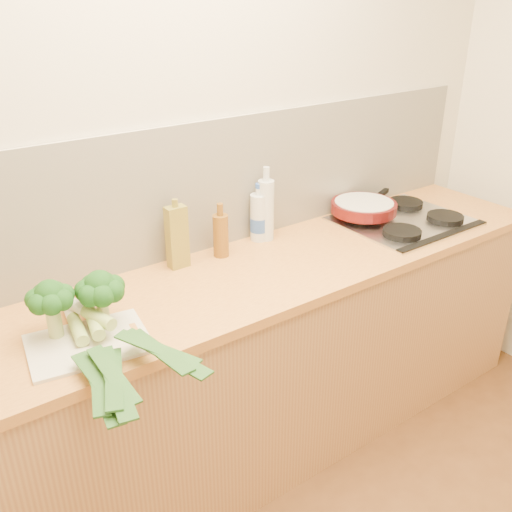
# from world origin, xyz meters

# --- Properties ---
(room_shell) EXTENTS (3.50, 3.50, 3.50)m
(room_shell) POSITION_xyz_m (0.00, 1.49, 1.17)
(room_shell) COLOR beige
(room_shell) RESTS_ON ground
(counter) EXTENTS (3.20, 0.62, 0.90)m
(counter) POSITION_xyz_m (0.00, 1.20, 0.45)
(counter) COLOR #AA7E46
(counter) RESTS_ON ground
(gas_hob) EXTENTS (0.58, 0.50, 0.04)m
(gas_hob) POSITION_xyz_m (1.02, 1.20, 0.91)
(gas_hob) COLOR silver
(gas_hob) RESTS_ON counter
(chopping_board) EXTENTS (0.40, 0.32, 0.01)m
(chopping_board) POSITION_xyz_m (-0.56, 1.09, 0.91)
(chopping_board) COLOR silver
(chopping_board) RESTS_ON counter
(broccoli_left) EXTENTS (0.15, 0.15, 0.20)m
(broccoli_left) POSITION_xyz_m (-0.63, 1.18, 1.04)
(broccoli_left) COLOR #A2B167
(broccoli_left) RESTS_ON chopping_board
(broccoli_right) EXTENTS (0.16, 0.16, 0.19)m
(broccoli_right) POSITION_xyz_m (-0.48, 1.16, 1.04)
(broccoli_right) COLOR #A2B167
(broccoli_right) RESTS_ON chopping_board
(leek_front) EXTENTS (0.17, 0.68, 0.04)m
(leek_front) POSITION_xyz_m (-0.59, 1.07, 0.93)
(leek_front) COLOR white
(leek_front) RESTS_ON chopping_board
(leek_mid) EXTENTS (0.20, 0.67, 0.04)m
(leek_mid) POSITION_xyz_m (-0.54, 1.04, 0.95)
(leek_mid) COLOR white
(leek_mid) RESTS_ON chopping_board
(leek_back) EXTENTS (0.22, 0.63, 0.04)m
(leek_back) POSITION_xyz_m (-0.49, 1.03, 0.97)
(leek_back) COLOR white
(leek_back) RESTS_ON chopping_board
(skillet) EXTENTS (0.44, 0.31, 0.05)m
(skillet) POSITION_xyz_m (0.89, 1.34, 0.97)
(skillet) COLOR #540F0E
(skillet) RESTS_ON gas_hob
(oil_tin) EXTENTS (0.08, 0.05, 0.28)m
(oil_tin) POSITION_xyz_m (-0.07, 1.41, 1.03)
(oil_tin) COLOR olive
(oil_tin) RESTS_ON counter
(glass_bottle) EXTENTS (0.07, 0.07, 0.33)m
(glass_bottle) POSITION_xyz_m (0.37, 1.42, 1.04)
(glass_bottle) COLOR silver
(glass_bottle) RESTS_ON counter
(amber_bottle) EXTENTS (0.06, 0.06, 0.23)m
(amber_bottle) POSITION_xyz_m (0.12, 1.39, 0.99)
(amber_bottle) COLOR brown
(amber_bottle) RESTS_ON counter
(water_bottle) EXTENTS (0.08, 0.08, 0.24)m
(water_bottle) POSITION_xyz_m (0.35, 1.44, 1.00)
(water_bottle) COLOR silver
(water_bottle) RESTS_ON counter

